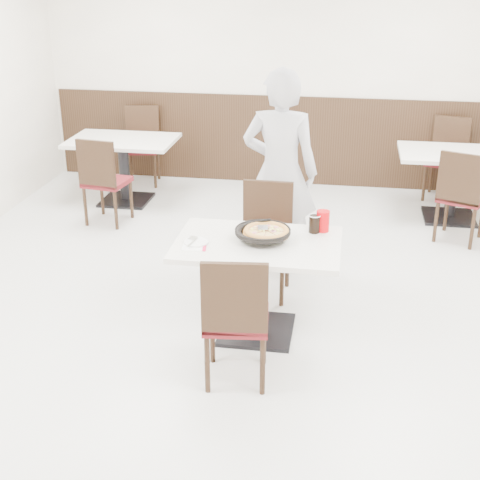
% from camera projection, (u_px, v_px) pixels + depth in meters
% --- Properties ---
extents(floor, '(7.00, 7.00, 0.00)m').
position_uv_depth(floor, '(242.00, 315.00, 5.38)').
color(floor, silver).
rests_on(floor, ground).
extents(wall_back, '(6.00, 0.04, 2.80)m').
position_uv_depth(wall_back, '(289.00, 71.00, 8.01)').
color(wall_back, beige).
rests_on(wall_back, floor).
extents(wainscot_back, '(5.90, 0.03, 1.10)m').
position_uv_depth(wainscot_back, '(287.00, 140.00, 8.33)').
color(wainscot_back, black).
rests_on(wainscot_back, floor).
extents(main_table, '(1.21, 0.82, 0.75)m').
position_uv_depth(main_table, '(257.00, 288.00, 5.00)').
color(main_table, silver).
rests_on(main_table, floor).
extents(chair_near, '(0.46, 0.46, 0.95)m').
position_uv_depth(chair_near, '(236.00, 316.00, 4.40)').
color(chair_near, black).
rests_on(chair_near, floor).
extents(chair_far, '(0.43, 0.43, 0.95)m').
position_uv_depth(chair_far, '(264.00, 243.00, 5.54)').
color(chair_far, black).
rests_on(chair_far, floor).
extents(trivet, '(0.11, 0.11, 0.04)m').
position_uv_depth(trivet, '(263.00, 239.00, 4.85)').
color(trivet, black).
rests_on(trivet, main_table).
extents(pizza_pan, '(0.34, 0.34, 0.01)m').
position_uv_depth(pizza_pan, '(263.00, 235.00, 4.87)').
color(pizza_pan, black).
rests_on(pizza_pan, trivet).
extents(pizza, '(0.35, 0.35, 0.02)m').
position_uv_depth(pizza, '(266.00, 233.00, 4.85)').
color(pizza, gold).
rests_on(pizza, pizza_pan).
extents(pizza_server, '(0.09, 0.10, 0.00)m').
position_uv_depth(pizza_server, '(263.00, 228.00, 4.86)').
color(pizza_server, white).
rests_on(pizza_server, pizza).
extents(napkin, '(0.19, 0.19, 0.00)m').
position_uv_depth(napkin, '(194.00, 246.00, 4.78)').
color(napkin, white).
rests_on(napkin, main_table).
extents(side_plate, '(0.18, 0.18, 0.01)m').
position_uv_depth(side_plate, '(196.00, 242.00, 4.83)').
color(side_plate, white).
rests_on(side_plate, napkin).
extents(fork, '(0.05, 0.18, 0.00)m').
position_uv_depth(fork, '(192.00, 242.00, 4.80)').
color(fork, white).
rests_on(fork, side_plate).
extents(cola_glass, '(0.08, 0.08, 0.13)m').
position_uv_depth(cola_glass, '(314.00, 224.00, 5.00)').
color(cola_glass, black).
rests_on(cola_glass, main_table).
extents(red_cup, '(0.10, 0.10, 0.16)m').
position_uv_depth(red_cup, '(323.00, 221.00, 5.02)').
color(red_cup, '#C10309').
rests_on(red_cup, main_table).
extents(diner_person, '(0.69, 0.47, 1.83)m').
position_uv_depth(diner_person, '(280.00, 173.00, 5.86)').
color(diner_person, silver).
rests_on(diner_person, floor).
extents(bg_table_left, '(1.27, 0.91, 0.75)m').
position_uv_depth(bg_table_left, '(124.00, 171.00, 7.74)').
color(bg_table_left, silver).
rests_on(bg_table_left, floor).
extents(bg_chair_left_near, '(0.48, 0.48, 0.95)m').
position_uv_depth(bg_chair_left_near, '(107.00, 180.00, 7.10)').
color(bg_chair_left_near, black).
rests_on(bg_chair_left_near, floor).
extents(bg_chair_left_far, '(0.48, 0.48, 0.95)m').
position_uv_depth(bg_chair_left_far, '(141.00, 147.00, 8.33)').
color(bg_chair_left_far, black).
rests_on(bg_chair_left_far, floor).
extents(bg_table_right, '(1.25, 0.87, 0.75)m').
position_uv_depth(bg_table_right, '(453.00, 186.00, 7.23)').
color(bg_table_right, silver).
rests_on(bg_table_right, floor).
extents(bg_chair_right_near, '(0.55, 0.55, 0.95)m').
position_uv_depth(bg_chair_right_near, '(462.00, 195.00, 6.63)').
color(bg_chair_right_near, black).
rests_on(bg_chair_right_near, floor).
extents(bg_chair_right_far, '(0.53, 0.53, 0.95)m').
position_uv_depth(bg_chair_right_far, '(446.00, 160.00, 7.79)').
color(bg_chair_right_far, black).
rests_on(bg_chair_right_far, floor).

